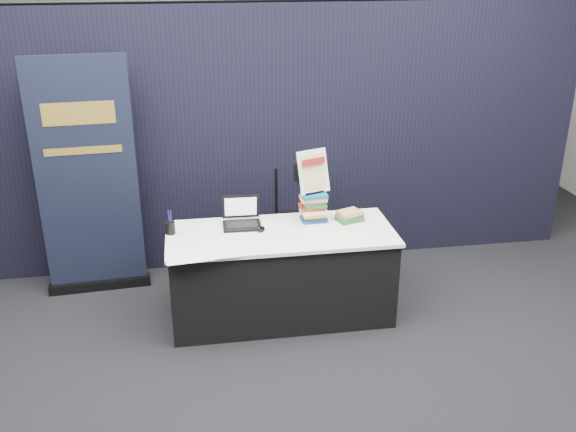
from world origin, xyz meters
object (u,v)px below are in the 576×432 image
at_px(book_stack_tall, 314,207).
at_px(stacking_chair, 302,213).
at_px(display_table, 281,274).
at_px(book_stack_short, 351,216).
at_px(laptop, 241,219).
at_px(pullup_banner, 89,193).
at_px(info_sign, 313,172).

xyz_separation_m(book_stack_tall, stacking_chair, (0.02, 0.66, -0.33)).
height_order(display_table, book_stack_short, book_stack_short).
relative_size(display_table, laptop, 5.83).
xyz_separation_m(laptop, book_stack_short, (0.90, -0.05, -0.02)).
bearing_deg(book_stack_tall, laptop, 178.95).
xyz_separation_m(book_stack_short, pullup_banner, (-2.14, 0.56, 0.12)).
relative_size(book_stack_short, stacking_chair, 0.23).
bearing_deg(book_stack_short, info_sign, 167.12).
bearing_deg(display_table, stacking_chair, 69.07).
bearing_deg(book_stack_tall, info_sign, 90.00).
bearing_deg(display_table, pullup_banner, 155.36).
height_order(display_table, book_stack_tall, book_stack_tall).
xyz_separation_m(pullup_banner, stacking_chair, (1.85, 0.13, -0.37)).
bearing_deg(pullup_banner, display_table, -28.55).
relative_size(laptop, stacking_chair, 0.31).
relative_size(laptop, info_sign, 0.86).
distance_m(display_table, book_stack_short, 0.75).
distance_m(book_stack_short, stacking_chair, 0.79).
distance_m(info_sign, pullup_banner, 1.91).
relative_size(display_table, book_stack_short, 7.89).
bearing_deg(display_table, book_stack_tall, 31.18).
relative_size(pullup_banner, stacking_chair, 2.10).
bearing_deg(display_table, laptop, 146.91).
distance_m(display_table, pullup_banner, 1.77).
height_order(laptop, book_stack_tall, book_stack_tall).
bearing_deg(info_sign, display_table, -164.61).
xyz_separation_m(display_table, stacking_chair, (0.32, 0.84, 0.17)).
bearing_deg(info_sign, book_stack_tall, -109.89).
height_order(display_table, pullup_banner, pullup_banner).
bearing_deg(laptop, stacking_chair, 48.13).
bearing_deg(book_stack_short, book_stack_tall, 172.66).
bearing_deg(book_stack_tall, stacking_chair, 88.03).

